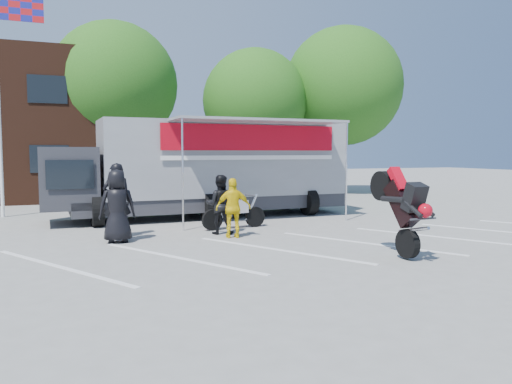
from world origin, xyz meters
TOP-DOWN VIEW (x-y plane):
  - ground at (0.00, 0.00)m, footprint 100.00×100.00m
  - parking_bay_lines at (0.00, 1.00)m, footprint 18.09×13.33m
  - flagpole at (-6.24, 10.00)m, footprint 1.61×0.12m
  - tree_left at (-2.00, 16.00)m, footprint 6.12×6.12m
  - tree_mid at (5.00, 15.00)m, footprint 5.44×5.44m
  - tree_right at (10.00, 14.50)m, footprint 6.46×6.46m
  - transporter_truck at (0.47, 7.48)m, footprint 10.71×5.41m
  - parked_motorcycle at (0.27, 4.51)m, footprint 2.18×0.99m
  - stunt_bike_rider at (2.30, -0.25)m, footprint 0.91×1.82m
  - spectator_leather_a at (-3.22, 3.39)m, footprint 0.93×0.62m
  - spectator_leather_b at (-3.15, 4.19)m, footprint 0.80×0.59m
  - spectator_leather_c at (-0.41, 3.73)m, footprint 0.98×0.87m
  - spectator_hivis at (-0.26, 2.99)m, footprint 1.00×0.57m

SIDE VIEW (x-z plane):
  - ground at x=0.00m, z-range 0.00..0.00m
  - transporter_truck at x=0.47m, z-range -1.68..1.68m
  - parked_motorcycle at x=0.27m, z-range -0.55..0.55m
  - stunt_bike_rider at x=2.30m, z-range -1.05..1.05m
  - parking_bay_lines at x=0.00m, z-range 0.00..0.01m
  - spectator_hivis at x=-0.26m, z-range 0.00..1.60m
  - spectator_leather_c at x=-0.41m, z-range 0.00..1.66m
  - spectator_leather_a at x=-3.22m, z-range 0.00..1.86m
  - spectator_leather_b at x=-3.15m, z-range 0.00..2.01m
  - tree_mid at x=5.00m, z-range 1.10..8.78m
  - flagpole at x=-6.24m, z-range 1.05..9.05m
  - tree_left at x=-2.00m, z-range 1.25..9.89m
  - tree_right at x=10.00m, z-range 1.32..10.44m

